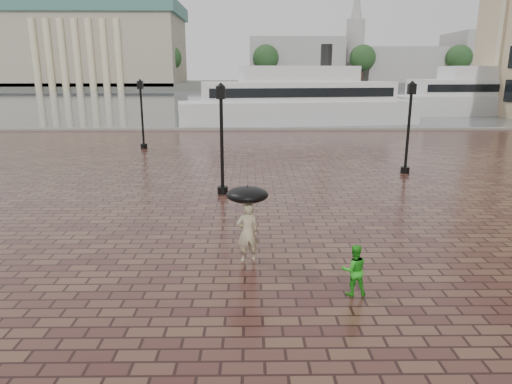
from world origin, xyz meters
The scene contains 13 objects.
ground centered at (0.00, 0.00, 0.00)m, with size 300.00×300.00×0.00m, color #381C19.
harbour_water centered at (0.00, 92.00, 0.00)m, with size 240.00×240.00×0.00m, color #475057.
quay_edge centered at (0.00, 32.00, 0.00)m, with size 80.00×0.60×0.30m, color slate.
far_shore centered at (0.00, 160.00, 1.00)m, with size 300.00×60.00×2.00m, color #4C4C47.
museum centered at (-55.00, 144.61, 13.91)m, with size 57.00×32.50×26.00m.
distant_skyline centered at (48.14, 150.00, 9.45)m, with size 102.50×22.00×33.00m.
far_trees centered at (0.00, 138.00, 9.42)m, with size 188.00×8.00×13.50m.
street_lamps centered at (-5.00, 15.33, 2.33)m, with size 15.44×12.44×4.40m.
adult_pedestrian centered at (-4.91, 2.89, 0.82)m, with size 0.60×0.39×1.64m, color tan.
child_pedestrian centered at (-2.50, 0.95, 0.60)m, with size 0.58×0.45×1.20m, color green.
ferry_near centered at (-0.18, 37.00, 2.28)m, with size 23.74×8.99×7.60m.
ferry_far centered at (24.16, 47.70, 2.34)m, with size 24.17×7.80×7.79m.
umbrella centered at (-4.91, 2.89, 1.85)m, with size 1.10×1.10×1.13m.
Camera 1 is at (-4.83, -8.51, 4.90)m, focal length 32.00 mm.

